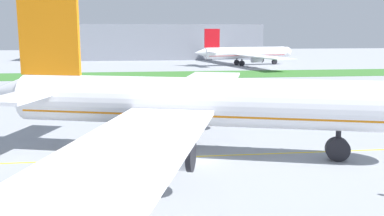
{
  "coord_description": "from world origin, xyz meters",
  "views": [
    {
      "loc": [
        -7.06,
        -48.09,
        14.93
      ],
      "look_at": [
        0.65,
        12.28,
        4.05
      ],
      "focal_mm": 40.73,
      "sensor_mm": 36.0,
      "label": 1
    }
  ],
  "objects_px": {
    "airliner_foreground": "(189,103)",
    "ground_crew_wingwalker_port": "(141,205)",
    "service_truck_baggage_loader": "(162,97)",
    "parked_airliner_far_right": "(244,53)"
  },
  "relations": [
    {
      "from": "service_truck_baggage_loader",
      "to": "airliner_foreground",
      "type": "bearing_deg",
      "value": -88.16
    },
    {
      "from": "ground_crew_wingwalker_port",
      "to": "service_truck_baggage_loader",
      "type": "bearing_deg",
      "value": 84.87
    },
    {
      "from": "service_truck_baggage_loader",
      "to": "parked_airliner_far_right",
      "type": "height_order",
      "value": "parked_airliner_far_right"
    },
    {
      "from": "airliner_foreground",
      "to": "ground_crew_wingwalker_port",
      "type": "relative_size",
      "value": 53.21
    },
    {
      "from": "airliner_foreground",
      "to": "ground_crew_wingwalker_port",
      "type": "xyz_separation_m",
      "value": [
        -6.12,
        -17.66,
        -5.37
      ]
    },
    {
      "from": "service_truck_baggage_loader",
      "to": "parked_airliner_far_right",
      "type": "xyz_separation_m",
      "value": [
        41.14,
        95.5,
        3.84
      ]
    },
    {
      "from": "ground_crew_wingwalker_port",
      "to": "service_truck_baggage_loader",
      "type": "relative_size",
      "value": 0.25
    },
    {
      "from": "airliner_foreground",
      "to": "service_truck_baggage_loader",
      "type": "height_order",
      "value": "airliner_foreground"
    },
    {
      "from": "ground_crew_wingwalker_port",
      "to": "parked_airliner_far_right",
      "type": "height_order",
      "value": "parked_airliner_far_right"
    },
    {
      "from": "airliner_foreground",
      "to": "ground_crew_wingwalker_port",
      "type": "bearing_deg",
      "value": -109.1
    }
  ]
}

